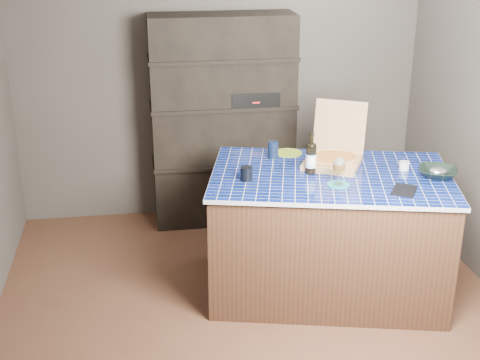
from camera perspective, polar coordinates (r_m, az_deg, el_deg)
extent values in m
plane|color=brown|center=(4.69, 1.09, -10.97)|extent=(3.50, 3.50, 0.00)
plane|color=#4F4A45|center=(5.83, -1.79, 8.92)|extent=(3.50, 0.00, 3.50)
plane|color=#4F4A45|center=(2.59, 7.96, -8.10)|extent=(3.50, 0.00, 3.50)
cube|color=black|center=(5.71, -1.47, 5.02)|extent=(1.20, 0.40, 1.80)
cube|color=black|center=(5.64, 1.11, 7.18)|extent=(0.40, 0.32, 0.12)
cube|color=#3F2A18|center=(4.77, 7.51, -4.66)|extent=(1.77, 1.33, 0.86)
cube|color=#041247|center=(4.60, 7.78, 0.33)|extent=(1.82, 1.38, 0.03)
cube|color=tan|center=(4.74, 7.88, 1.48)|extent=(0.50, 0.50, 0.04)
cube|color=tan|center=(4.89, 8.52, 4.57)|extent=(0.37, 0.25, 0.37)
cylinder|color=#AC7F47|center=(4.73, 7.89, 1.78)|extent=(0.34, 0.34, 0.01)
cylinder|color=maroon|center=(4.73, 7.90, 1.89)|extent=(0.30, 0.30, 0.01)
torus|color=#AC7F47|center=(4.73, 7.90, 1.95)|extent=(0.35, 0.35, 0.02)
cylinder|color=black|center=(4.56, 6.07, 1.77)|extent=(0.07, 0.07, 0.20)
ellipsoid|color=black|center=(4.53, 6.12, 2.95)|extent=(0.07, 0.07, 0.04)
cylinder|color=black|center=(4.51, 6.15, 3.52)|extent=(0.03, 0.03, 0.08)
cylinder|color=white|center=(4.56, 6.07, 1.66)|extent=(0.07, 0.07, 0.09)
cylinder|color=#4390E4|center=(4.57, 6.06, 1.32)|extent=(0.08, 0.08, 0.01)
cylinder|color=#4390E4|center=(4.55, 6.09, 2.22)|extent=(0.08, 0.08, 0.01)
cylinder|color=#18797E|center=(4.41, 8.37, -0.39)|extent=(0.15, 0.15, 0.01)
cylinder|color=white|center=(4.40, 8.38, -0.33)|extent=(0.07, 0.07, 0.01)
cylinder|color=white|center=(4.39, 8.41, 0.18)|extent=(0.01, 0.01, 0.08)
ellipsoid|color=white|center=(4.36, 8.47, 1.24)|extent=(0.08, 0.08, 0.11)
cylinder|color=#AE761B|center=(4.36, 8.46, 1.11)|extent=(0.07, 0.07, 0.05)
cylinder|color=white|center=(4.35, 8.48, 1.50)|extent=(0.07, 0.07, 0.02)
cylinder|color=black|center=(4.43, 0.55, 0.55)|extent=(0.08, 0.08, 0.09)
cube|color=black|center=(4.38, 13.85, -0.87)|extent=(0.22, 0.24, 0.02)
imported|color=black|center=(4.68, 16.53, 0.62)|extent=(0.34, 0.34, 0.06)
ellipsoid|color=silver|center=(4.68, 16.55, 0.72)|extent=(0.12, 0.10, 0.06)
cylinder|color=silver|center=(4.75, 13.84, 1.20)|extent=(0.07, 0.07, 0.06)
cylinder|color=black|center=(4.85, 2.84, 2.61)|extent=(0.07, 0.07, 0.12)
cylinder|color=olive|center=(4.96, 4.15, 2.33)|extent=(0.20, 0.20, 0.01)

